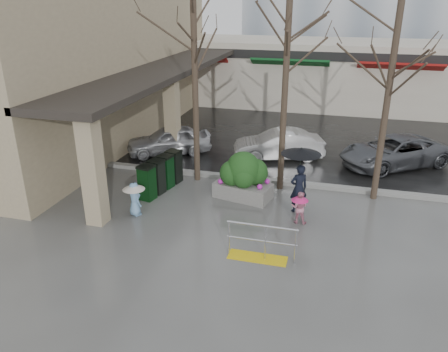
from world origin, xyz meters
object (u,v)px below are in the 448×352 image
at_px(car_c, 394,151).
at_px(planter, 244,176).
at_px(tree_west, 194,43).
at_px(tree_midwest, 288,41).
at_px(child_pink, 299,205).
at_px(news_boxes, 161,174).
at_px(child_blue, 134,195).
at_px(woman, 300,173).
at_px(car_b, 278,145).
at_px(car_a, 169,140).
at_px(tree_mideast, 394,56).
at_px(handrail, 260,246).

bearing_deg(car_c, planter, -83.00).
height_order(tree_west, car_c, tree_west).
bearing_deg(tree_midwest, car_c, 40.03).
relative_size(child_pink, news_boxes, 0.46).
height_order(child_blue, news_boxes, news_boxes).
bearing_deg(child_pink, news_boxes, -11.16).
distance_m(woman, child_blue, 5.33).
relative_size(planter, car_b, 0.55).
bearing_deg(woman, tree_west, -53.17).
bearing_deg(car_b, car_c, 75.24).
distance_m(tree_midwest, car_c, 7.15).
distance_m(planter, car_a, 5.61).
distance_m(tree_west, car_b, 6.06).
height_order(woman, news_boxes, woman).
relative_size(tree_mideast, car_c, 1.43).
bearing_deg(tree_mideast, planter, -165.50).
xyz_separation_m(woman, news_boxes, (-4.97, 0.43, -0.74)).
bearing_deg(car_a, car_c, 67.57).
bearing_deg(car_c, tree_mideast, -48.43).
height_order(car_a, car_c, same).
height_order(child_pink, child_blue, child_blue).
height_order(news_boxes, car_b, car_b).
bearing_deg(child_pink, car_a, -36.34).
bearing_deg(planter, tree_midwest, 45.48).
bearing_deg(tree_west, woman, -22.98).
bearing_deg(woman, car_a, -64.61).
xyz_separation_m(news_boxes, car_b, (3.59, 4.43, 0.01)).
bearing_deg(car_b, car_a, -101.96).
distance_m(handrail, tree_west, 7.52).
bearing_deg(car_b, child_blue, -48.64).
height_order(tree_mideast, car_c, tree_mideast).
distance_m(tree_midwest, car_a, 7.51).
bearing_deg(news_boxes, woman, 6.32).
distance_m(tree_midwest, car_b, 5.60).
bearing_deg(handrail, tree_mideast, 56.81).
distance_m(woman, car_a, 7.53).
bearing_deg(tree_mideast, car_a, 163.70).
bearing_deg(handrail, car_b, 95.10).
xyz_separation_m(tree_mideast, car_a, (-8.66, 2.53, -4.23)).
relative_size(tree_west, child_pink, 6.49).
bearing_deg(planter, news_boxes, -177.44).
height_order(child_blue, car_c, car_c).
bearing_deg(child_pink, tree_midwest, -66.93).
xyz_separation_m(child_blue, car_c, (8.39, 6.85, -0.06)).
distance_m(child_pink, news_boxes, 5.23).
xyz_separation_m(woman, car_b, (-1.38, 4.85, -0.74)).
xyz_separation_m(child_blue, news_boxes, (0.06, 2.05, -0.07)).
bearing_deg(tree_midwest, child_pink, -69.08).
xyz_separation_m(tree_mideast, child_blue, (-7.50, -3.33, -4.17)).
height_order(woman, child_pink, woman).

